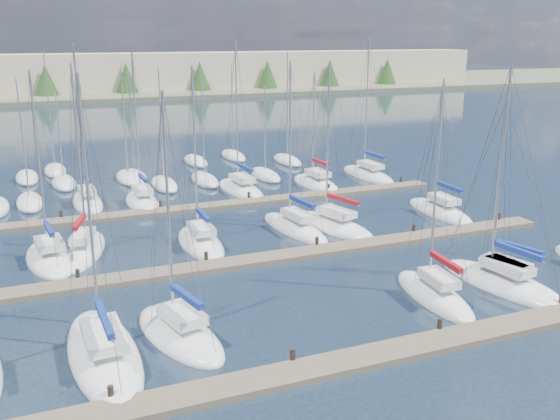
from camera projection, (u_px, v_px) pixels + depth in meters
name	position (u px, v px, depth m)	size (l,w,h in m)	color
ground	(143.00, 150.00, 80.39)	(400.00, 400.00, 0.00)	#1F2D3E
dock_near	(379.00, 355.00, 28.82)	(44.00, 1.93, 1.10)	#6B5E4C
dock_mid	(268.00, 258.00, 41.26)	(44.00, 1.93, 1.10)	#6B5E4C
dock_far	(209.00, 206.00, 53.70)	(44.00, 1.93, 1.10)	#6B5E4C
sailboat_o	(142.00, 202.00, 55.11)	(2.73, 7.31, 13.75)	white
sailboat_i	(85.00, 250.00, 42.65)	(4.51, 8.47, 13.40)	white
sailboat_b	(104.00, 354.00, 28.89)	(3.37, 10.15, 13.64)	white
sailboat_j	(201.00, 243.00, 44.26)	(2.91, 7.89, 13.22)	white
sailboat_f	(499.00, 280.00, 37.56)	(4.36, 8.28, 11.59)	white
sailboat_n	(87.00, 202.00, 54.95)	(2.51, 8.06, 14.49)	white
sailboat_e	(500.00, 283.00, 37.11)	(3.82, 8.84, 13.58)	white
sailboat_p	(241.00, 189.00, 59.54)	(3.36, 8.88, 14.69)	white
sailboat_h	(50.00, 258.00, 41.14)	(3.61, 7.98, 13.09)	white
sailboat_c	(180.00, 334.00, 30.78)	(4.40, 8.02, 12.77)	white
sailboat_q	(316.00, 184.00, 61.75)	(3.10, 8.12, 11.72)	white
sailboat_l	(332.00, 226.00, 48.22)	(4.95, 9.19, 13.19)	white
sailboat_k	(295.00, 228.00, 47.60)	(3.33, 8.98, 13.34)	white
sailboat_r	(368.00, 175.00, 65.61)	(2.82, 9.31, 15.00)	white
sailboat_d	(434.00, 295.00, 35.35)	(3.08, 7.72, 12.49)	white
sailboat_m	(440.00, 211.00, 52.12)	(2.98, 8.54, 11.82)	white
distant_boats	(131.00, 177.00, 64.28)	(36.93, 20.75, 13.30)	#9EA0A5
shoreline	(18.00, 64.00, 153.23)	(400.00, 60.00, 38.00)	#666B51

